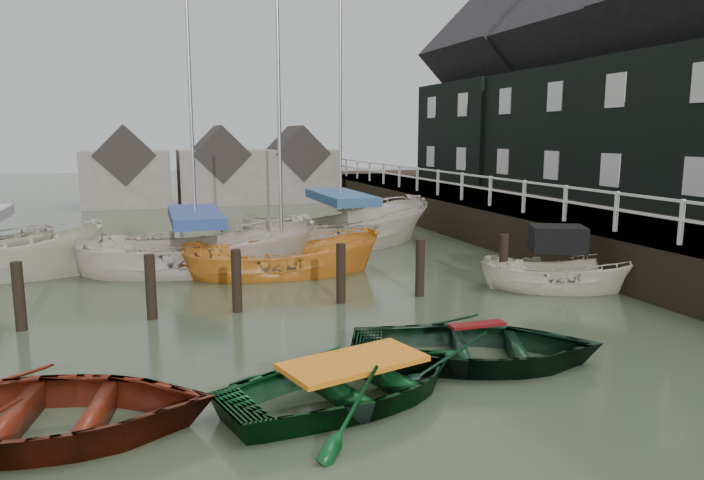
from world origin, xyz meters
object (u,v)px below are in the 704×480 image
object	(u,v)px
rowboat_green	(354,400)
sailboat_c	(282,273)
rowboat_red	(37,437)
sailboat_b	(197,269)
motorboat	(560,286)
rowboat_dkgreen	(476,363)
sailboat_d	(341,244)

from	to	relation	value
rowboat_green	sailboat_c	size ratio (longest dim) A/B	0.39
rowboat_red	sailboat_b	size ratio (longest dim) A/B	0.43
motorboat	sailboat_c	size ratio (longest dim) A/B	0.41
rowboat_red	sailboat_b	distance (m)	10.09
sailboat_b	sailboat_c	xyz separation A→B (m)	(2.23, -1.18, -0.04)
rowboat_green	sailboat_b	bearing A→B (deg)	-6.66
rowboat_red	rowboat_dkgreen	xyz separation A→B (m)	(6.75, 0.61, 0.00)
rowboat_red	rowboat_green	xyz separation A→B (m)	(4.27, -0.18, 0.00)
rowboat_dkgreen	sailboat_c	size ratio (longest dim) A/B	0.42
motorboat	sailboat_d	world-z (taller)	sailboat_d
rowboat_dkgreen	motorboat	bearing A→B (deg)	-27.61
motorboat	sailboat_b	xyz separation A→B (m)	(-8.50, 5.18, -0.05)
rowboat_red	motorboat	xyz separation A→B (m)	(11.30, 4.51, 0.11)
rowboat_red	motorboat	size ratio (longest dim) A/B	1.08
motorboat	sailboat_d	distance (m)	8.49
rowboat_dkgreen	sailboat_b	distance (m)	9.91
rowboat_dkgreen	sailboat_c	bearing A→B (deg)	34.08
rowboat_green	sailboat_b	xyz separation A→B (m)	(-1.48, 9.88, 0.06)
rowboat_red	sailboat_c	size ratio (longest dim) A/B	0.45
rowboat_red	motorboat	world-z (taller)	motorboat
motorboat	sailboat_d	bearing A→B (deg)	47.50
rowboat_red	sailboat_b	xyz separation A→B (m)	(2.79, 9.69, 0.06)
rowboat_dkgreen	sailboat_d	size ratio (longest dim) A/B	0.36
sailboat_d	sailboat_b	bearing A→B (deg)	100.57
rowboat_green	sailboat_d	bearing A→B (deg)	-31.49
rowboat_red	motorboat	bearing A→B (deg)	-57.73
sailboat_d	motorboat	bearing A→B (deg)	-172.87
rowboat_green	sailboat_c	bearing A→B (deg)	-20.11
rowboat_green	sailboat_d	xyz separation A→B (m)	(3.65, 12.48, 0.06)
rowboat_dkgreen	sailboat_d	bearing A→B (deg)	16.02
rowboat_green	sailboat_d	size ratio (longest dim) A/B	0.34
rowboat_dkgreen	sailboat_b	xyz separation A→B (m)	(-3.96, 9.09, 0.06)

